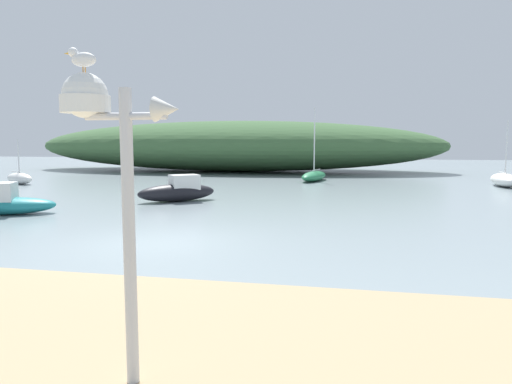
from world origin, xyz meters
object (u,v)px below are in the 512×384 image
motorboat_outer_mooring (5,203)px  motorboat_far_left (178,191)px  mast_structure (103,134)px  seagull_on_radar (82,58)px  sailboat_mid_channel (20,178)px  sailboat_east_reach (314,176)px  sailboat_by_sandbar (505,180)px

motorboat_outer_mooring → motorboat_far_left: 6.63m
mast_structure → motorboat_far_left: size_ratio=0.92×
motorboat_far_left → motorboat_outer_mooring: bearing=-134.8°
motorboat_far_left → seagull_on_radar: bearing=-72.1°
motorboat_far_left → sailboat_mid_channel: 13.87m
mast_structure → seagull_on_radar: (-0.19, -0.00, 0.71)m
sailboat_east_reach → motorboat_outer_mooring: bearing=-120.1°
sailboat_east_reach → motorboat_outer_mooring: 19.05m
seagull_on_radar → motorboat_outer_mooring: 14.28m
mast_structure → sailboat_by_sandbar: bearing=66.5°
mast_structure → seagull_on_radar: bearing=-179.8°
sailboat_east_reach → motorboat_far_left: size_ratio=1.45×
mast_structure → motorboat_far_left: bearing=108.5°
seagull_on_radar → sailboat_mid_channel: seagull_on_radar is taller
sailboat_mid_channel → motorboat_far_left: bearing=-25.4°
sailboat_by_sandbar → sailboat_mid_channel: size_ratio=1.33×
mast_structure → sailboat_east_reach: bearing=90.3°
motorboat_far_left → sailboat_mid_channel: sailboat_mid_channel is taller
seagull_on_radar → sailboat_by_sandbar: sailboat_by_sandbar is taller
seagull_on_radar → motorboat_outer_mooring: (-9.50, 10.25, -2.93)m
mast_structure → motorboat_far_left: (-5.01, 14.96, -2.19)m
mast_structure → sailboat_by_sandbar: sailboat_by_sandbar is taller
mast_structure → seagull_on_radar: 0.73m
mast_structure → sailboat_mid_channel: bearing=130.0°
sailboat_mid_channel → mast_structure: bearing=-50.0°
motorboat_outer_mooring → motorboat_far_left: (4.68, 4.71, 0.04)m
seagull_on_radar → sailboat_mid_channel: bearing=129.7°
seagull_on_radar → sailboat_east_reach: 26.90m
sailboat_east_reach → sailboat_mid_channel: size_ratio=1.66×
seagull_on_radar → motorboat_far_left: size_ratio=0.10×
mast_structure → motorboat_far_left: mast_structure is taller
seagull_on_radar → motorboat_far_left: bearing=107.9°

